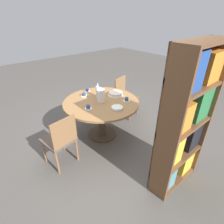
{
  "coord_description": "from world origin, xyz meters",
  "views": [
    {
      "loc": [
        1.66,
        2.26,
        2.12
      ],
      "look_at": [
        0.0,
        0.3,
        0.64
      ],
      "focal_mm": 28.0,
      "sensor_mm": 36.0,
      "label": 1
    }
  ],
  "objects_px": {
    "coffee_pot": "(101,95)",
    "cup_d": "(87,90)",
    "bookshelf": "(184,123)",
    "cup_b": "(127,100)",
    "cup_a": "(84,95)",
    "chair_b": "(60,139)",
    "water_bottle": "(98,91)",
    "cake_main": "(116,94)",
    "chair_a": "(125,96)",
    "cup_c": "(88,107)"
  },
  "relations": [
    {
      "from": "water_bottle",
      "to": "cup_d",
      "type": "bearing_deg",
      "value": -88.63
    },
    {
      "from": "coffee_pot",
      "to": "cup_d",
      "type": "distance_m",
      "value": 0.56
    },
    {
      "from": "coffee_pot",
      "to": "cup_a",
      "type": "distance_m",
      "value": 0.42
    },
    {
      "from": "chair_a",
      "to": "cup_c",
      "type": "bearing_deg",
      "value": -177.15
    },
    {
      "from": "chair_b",
      "to": "cake_main",
      "type": "height_order",
      "value": "chair_b"
    },
    {
      "from": "chair_a",
      "to": "cup_c",
      "type": "relative_size",
      "value": 7.34
    },
    {
      "from": "chair_a",
      "to": "cup_c",
      "type": "xyz_separation_m",
      "value": [
        1.23,
        0.39,
        0.29
      ]
    },
    {
      "from": "cake_main",
      "to": "cup_b",
      "type": "height_order",
      "value": "cup_b"
    },
    {
      "from": "chair_a",
      "to": "coffee_pot",
      "type": "height_order",
      "value": "coffee_pot"
    },
    {
      "from": "cup_a",
      "to": "cup_d",
      "type": "xyz_separation_m",
      "value": [
        -0.17,
        -0.15,
        0.0
      ]
    },
    {
      "from": "bookshelf",
      "to": "cup_a",
      "type": "relative_size",
      "value": 15.94
    },
    {
      "from": "cake_main",
      "to": "cup_a",
      "type": "height_order",
      "value": "cup_a"
    },
    {
      "from": "coffee_pot",
      "to": "water_bottle",
      "type": "distance_m",
      "value": 0.21
    },
    {
      "from": "chair_a",
      "to": "cup_d",
      "type": "bearing_deg",
      "value": 150.14
    },
    {
      "from": "cup_d",
      "to": "coffee_pot",
      "type": "bearing_deg",
      "value": 82.9
    },
    {
      "from": "cake_main",
      "to": "chair_b",
      "type": "bearing_deg",
      "value": 9.67
    },
    {
      "from": "chair_b",
      "to": "water_bottle",
      "type": "bearing_deg",
      "value": -167.52
    },
    {
      "from": "chair_a",
      "to": "cake_main",
      "type": "xyz_separation_m",
      "value": [
        0.54,
        0.28,
        0.29
      ]
    },
    {
      "from": "chair_a",
      "to": "cup_d",
      "type": "distance_m",
      "value": 0.92
    },
    {
      "from": "cup_b",
      "to": "coffee_pot",
      "type": "bearing_deg",
      "value": -36.74
    },
    {
      "from": "bookshelf",
      "to": "cake_main",
      "type": "height_order",
      "value": "bookshelf"
    },
    {
      "from": "chair_a",
      "to": "cup_a",
      "type": "relative_size",
      "value": 7.34
    },
    {
      "from": "water_bottle",
      "to": "cup_b",
      "type": "xyz_separation_m",
      "value": [
        -0.29,
        0.47,
        -0.09
      ]
    },
    {
      "from": "bookshelf",
      "to": "chair_b",
      "type": "bearing_deg",
      "value": 129.48
    },
    {
      "from": "chair_a",
      "to": "cup_d",
      "type": "relative_size",
      "value": 7.34
    },
    {
      "from": "chair_a",
      "to": "water_bottle",
      "type": "distance_m",
      "value": 0.92
    },
    {
      "from": "chair_a",
      "to": "cup_a",
      "type": "height_order",
      "value": "chair_a"
    },
    {
      "from": "water_bottle",
      "to": "cup_d",
      "type": "height_order",
      "value": "water_bottle"
    },
    {
      "from": "cake_main",
      "to": "water_bottle",
      "type": "bearing_deg",
      "value": -28.47
    },
    {
      "from": "cup_a",
      "to": "cup_b",
      "type": "height_order",
      "value": "same"
    },
    {
      "from": "bookshelf",
      "to": "cup_b",
      "type": "distance_m",
      "value": 1.23
    },
    {
      "from": "cup_a",
      "to": "cup_c",
      "type": "height_order",
      "value": "same"
    },
    {
      "from": "chair_a",
      "to": "cup_d",
      "type": "height_order",
      "value": "chair_a"
    },
    {
      "from": "cake_main",
      "to": "cup_c",
      "type": "height_order",
      "value": "cup_c"
    },
    {
      "from": "coffee_pot",
      "to": "cake_main",
      "type": "relative_size",
      "value": 0.96
    },
    {
      "from": "cake_main",
      "to": "chair_a",
      "type": "bearing_deg",
      "value": -152.55
    },
    {
      "from": "cup_d",
      "to": "water_bottle",
      "type": "bearing_deg",
      "value": 91.37
    },
    {
      "from": "bookshelf",
      "to": "cake_main",
      "type": "relative_size",
      "value": 6.63
    },
    {
      "from": "chair_b",
      "to": "water_bottle",
      "type": "relative_size",
      "value": 3.05
    },
    {
      "from": "bookshelf",
      "to": "cup_b",
      "type": "xyz_separation_m",
      "value": [
        -0.22,
        -1.19,
        -0.19
      ]
    },
    {
      "from": "chair_a",
      "to": "cake_main",
      "type": "distance_m",
      "value": 0.67
    },
    {
      "from": "water_bottle",
      "to": "cup_c",
      "type": "height_order",
      "value": "water_bottle"
    },
    {
      "from": "cake_main",
      "to": "cup_d",
      "type": "xyz_separation_m",
      "value": [
        0.31,
        -0.51,
        -0.0
      ]
    },
    {
      "from": "water_bottle",
      "to": "chair_a",
      "type": "bearing_deg",
      "value": -172.03
    },
    {
      "from": "coffee_pot",
      "to": "cup_b",
      "type": "relative_size",
      "value": 2.3
    },
    {
      "from": "cup_b",
      "to": "cup_d",
      "type": "bearing_deg",
      "value": -70.07
    },
    {
      "from": "chair_b",
      "to": "cup_a",
      "type": "distance_m",
      "value": 1.03
    },
    {
      "from": "water_bottle",
      "to": "cup_b",
      "type": "relative_size",
      "value": 2.4
    },
    {
      "from": "bookshelf",
      "to": "cup_d",
      "type": "height_order",
      "value": "bookshelf"
    },
    {
      "from": "chair_b",
      "to": "coffee_pot",
      "type": "height_order",
      "value": "coffee_pot"
    }
  ]
}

